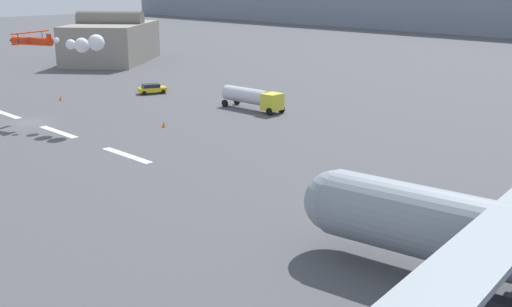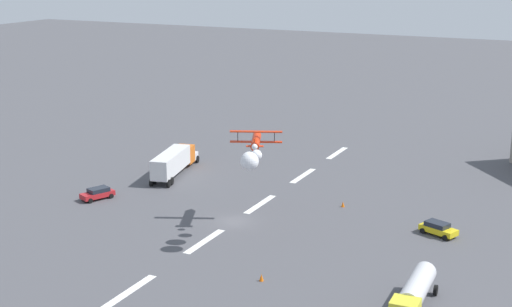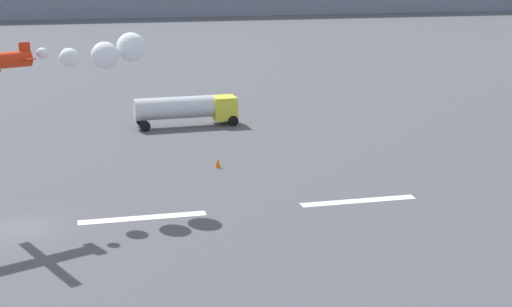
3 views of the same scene
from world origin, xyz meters
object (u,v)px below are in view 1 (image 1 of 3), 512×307
object	(u,v)px
cargo_transport_plane	(497,237)
airport_staff_sedan	(152,88)
stunt_biplane_red	(68,43)
traffic_cone_far	(164,124)
fuel_tanker_truck	(253,97)
traffic_cone_near	(60,98)

from	to	relation	value
cargo_transport_plane	airport_staff_sedan	size ratio (longest dim) A/B	6.56
stunt_biplane_red	airport_staff_sedan	distance (m)	23.12
traffic_cone_far	fuel_tanker_truck	bearing A→B (deg)	90.29
cargo_transport_plane	fuel_tanker_truck	bearing A→B (deg)	150.27
fuel_tanker_truck	traffic_cone_far	distance (m)	15.19
traffic_cone_near	traffic_cone_far	size ratio (longest dim) A/B	1.00
cargo_transport_plane	airport_staff_sedan	world-z (taller)	cargo_transport_plane
airport_staff_sedan	traffic_cone_far	bearing A→B (deg)	-32.19
cargo_transport_plane	traffic_cone_far	bearing A→B (deg)	165.75
fuel_tanker_truck	traffic_cone_far	size ratio (longest dim) A/B	13.14
fuel_tanker_truck	traffic_cone_near	world-z (taller)	fuel_tanker_truck
traffic_cone_far	traffic_cone_near	bearing A→B (deg)	-179.10
traffic_cone_near	traffic_cone_far	xyz separation A→B (m)	(24.86, 0.39, 0.00)
traffic_cone_near	stunt_biplane_red	bearing A→B (deg)	-22.09
cargo_transport_plane	stunt_biplane_red	distance (m)	58.77
stunt_biplane_red	airport_staff_sedan	size ratio (longest dim) A/B	2.93
fuel_tanker_truck	traffic_cone_far	xyz separation A→B (m)	(0.08, -15.13, -1.37)
traffic_cone_near	airport_staff_sedan	bearing A→B (deg)	70.67
traffic_cone_near	traffic_cone_far	bearing A→B (deg)	0.90
traffic_cone_near	cargo_transport_plane	bearing A→B (deg)	-9.17
cargo_transport_plane	stunt_biplane_red	xyz separation A→B (m)	(-58.13, 5.88, 6.33)
stunt_biplane_red	traffic_cone_far	world-z (taller)	stunt_biplane_red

